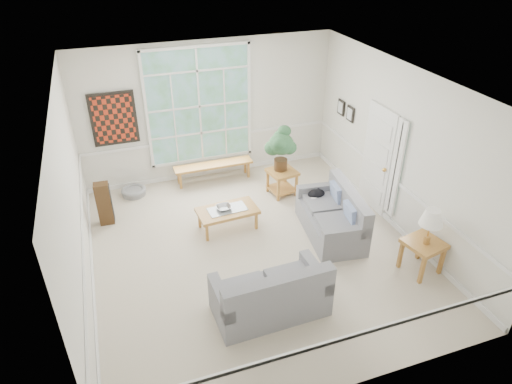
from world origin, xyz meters
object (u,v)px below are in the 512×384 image
at_px(loveseat_front, 270,288).
at_px(coffee_table, 228,219).
at_px(side_table, 421,256).
at_px(loveseat_right, 331,213).
at_px(end_table, 282,182).

height_order(loveseat_front, coffee_table, loveseat_front).
bearing_deg(side_table, coffee_table, 140.27).
bearing_deg(side_table, loveseat_front, -179.20).
relative_size(loveseat_right, side_table, 2.84).
relative_size(loveseat_front, side_table, 2.82).
relative_size(loveseat_front, coffee_table, 1.48).
bearing_deg(loveseat_right, loveseat_front, -132.63).
distance_m(loveseat_front, coffee_table, 2.26).
bearing_deg(end_table, loveseat_right, -79.49).
height_order(end_table, side_table, side_table).
height_order(loveseat_front, end_table, loveseat_front).
relative_size(loveseat_right, coffee_table, 1.49).
height_order(loveseat_right, end_table, loveseat_right).
relative_size(coffee_table, side_table, 1.91).
bearing_deg(end_table, coffee_table, -149.75).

